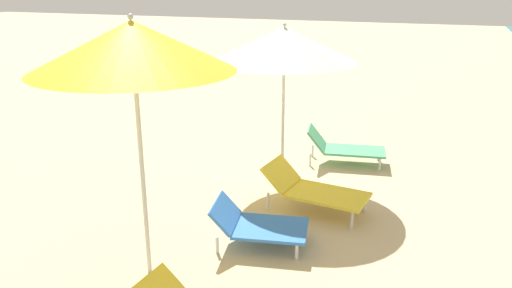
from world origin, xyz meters
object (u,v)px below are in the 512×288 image
lounger_second_shoreside (257,224)px  lounger_farthest_shoreside (343,147)px  umbrella_farthest (284,44)px  lounger_farthest_inland (313,189)px  umbrella_second (133,46)px

lounger_second_shoreside → lounger_farthest_shoreside: lounger_farthest_shoreside is taller
umbrella_farthest → lounger_farthest_inland: size_ratio=1.65×
lounger_second_shoreside → lounger_farthest_shoreside: (0.43, 3.33, 0.03)m
umbrella_farthest → lounger_farthest_inland: umbrella_farthest is taller
umbrella_second → umbrella_farthest: umbrella_second is taller
umbrella_second → lounger_second_shoreside: size_ratio=2.24×
lounger_second_shoreside → umbrella_second: bearing=-143.6°
umbrella_farthest → umbrella_second: bearing=-99.6°
umbrella_farthest → lounger_farthest_shoreside: umbrella_farthest is taller
umbrella_second → umbrella_farthest: bearing=80.4°
lounger_second_shoreside → lounger_farthest_inland: size_ratio=0.83×
umbrella_farthest → lounger_farthest_shoreside: (0.83, 1.08, -1.95)m
lounger_second_shoreside → lounger_farthest_inland: 1.29m
lounger_second_shoreside → umbrella_farthest: umbrella_farthest is taller
umbrella_farthest → lounger_farthest_inland: bearing=-51.9°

